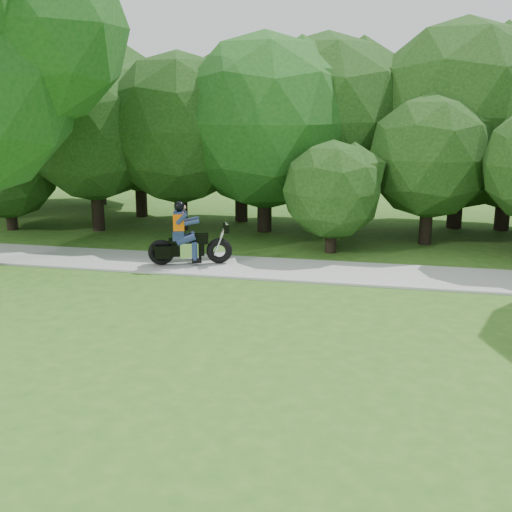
# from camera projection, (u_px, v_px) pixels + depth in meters

# --- Properties ---
(ground) EXTENTS (100.00, 100.00, 0.00)m
(ground) POSITION_uv_depth(u_px,v_px,m) (341.00, 423.00, 9.06)
(ground) COLOR #30611B
(ground) RESTS_ON ground
(walkway) EXTENTS (60.00, 2.20, 0.06)m
(walkway) POSITION_uv_depth(u_px,v_px,m) (367.00, 274.00, 16.65)
(walkway) COLOR #ABABA6
(walkway) RESTS_ON ground
(tree_line) EXTENTS (39.84, 11.76, 7.18)m
(tree_line) POSITION_uv_depth(u_px,v_px,m) (413.00, 125.00, 21.69)
(tree_line) COLOR black
(tree_line) RESTS_ON ground
(touring_motorcycle) EXTENTS (2.23, 1.21, 1.75)m
(touring_motorcycle) POSITION_uv_depth(u_px,v_px,m) (185.00, 242.00, 17.35)
(touring_motorcycle) COLOR black
(touring_motorcycle) RESTS_ON walkway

